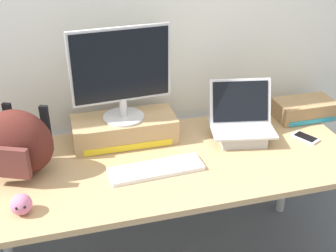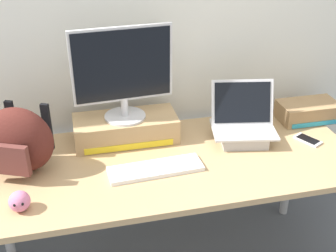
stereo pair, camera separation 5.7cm
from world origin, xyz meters
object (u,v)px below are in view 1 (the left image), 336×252
open_laptop (241,128)px  external_keyboard (156,169)px  desktop_monitor (121,73)px  toner_box_cyan (304,109)px  plush_toy (21,204)px  toner_box_yellow (124,129)px  messenger_backpack (18,143)px  cell_phone (305,138)px

open_laptop → external_keyboard: (-0.48, -0.17, -0.05)m
desktop_monitor → toner_box_cyan: 1.05m
external_keyboard → toner_box_cyan: bearing=15.1°
desktop_monitor → toner_box_cyan: desktop_monitor is taller
desktop_monitor → plush_toy: 0.74m
desktop_monitor → toner_box_cyan: bearing=-4.7°
open_laptop → toner_box_yellow: bearing=177.3°
messenger_backpack → toner_box_cyan: 1.50m
toner_box_yellow → cell_phone: 0.92m
messenger_backpack → cell_phone: 1.39m
open_laptop → cell_phone: open_laptop is taller
toner_box_yellow → external_keyboard: (0.09, -0.31, -0.05)m
desktop_monitor → external_keyboard: size_ratio=1.11×
cell_phone → plush_toy: 1.40m
desktop_monitor → toner_box_yellow: bearing=91.6°
open_laptop → plush_toy: bearing=-152.6°
open_laptop → messenger_backpack: messenger_backpack is taller
toner_box_yellow → external_keyboard: 0.33m
toner_box_yellow → external_keyboard: bearing=-74.3°
desktop_monitor → plush_toy: (-0.49, -0.45, -0.32)m
desktop_monitor → open_laptop: bearing=-17.6°
toner_box_yellow → open_laptop: bearing=-13.5°
plush_toy → toner_box_yellow: bearing=42.9°
toner_box_yellow → open_laptop: size_ratio=1.46×
cell_phone → plush_toy: bearing=161.3°
external_keyboard → cell_phone: (0.80, 0.08, -0.01)m
toner_box_yellow → external_keyboard: size_ratio=1.18×
desktop_monitor → cell_phone: desktop_monitor is taller
cell_phone → toner_box_cyan: (0.11, 0.21, 0.04)m
desktop_monitor → external_keyboard: (0.09, -0.31, -0.35)m
toner_box_yellow → messenger_backpack: size_ratio=1.40×
open_laptop → cell_phone: (0.32, -0.09, -0.05)m
external_keyboard → messenger_backpack: 0.61m
desktop_monitor → external_keyboard: desktop_monitor is taller
external_keyboard → plush_toy: 0.59m
toner_box_yellow → toner_box_cyan: bearing=-0.6°
cell_phone → plush_toy: plush_toy is taller
cell_phone → open_laptop: bearing=136.4°
external_keyboard → messenger_backpack: size_ratio=1.19×
open_laptop → messenger_backpack: size_ratio=0.96×
toner_box_cyan → open_laptop: bearing=-163.6°
open_laptop → plush_toy: open_laptop is taller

